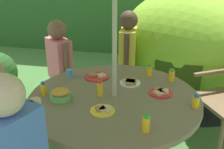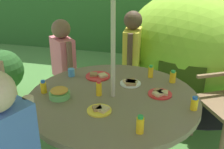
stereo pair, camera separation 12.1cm
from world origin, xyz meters
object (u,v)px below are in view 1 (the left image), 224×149
juice_bottle_far_left (196,101)px  juice_bottle_mid_right (100,89)px  cup_near (70,73)px  child_in_yellow_shirt (128,49)px  plate_front_edge (103,110)px  juice_bottle_near_left (172,75)px  plate_near_right (130,82)px  plate_back_edge (97,76)px  child_in_pink_shirt (59,59)px  snack_bowl (61,94)px  juice_bottle_far_right (149,71)px  dome_tent (188,43)px  juice_bottle_center_back (44,89)px  garden_table (114,108)px  plate_mid_left (161,92)px  juice_bottle_center_front (146,124)px

juice_bottle_far_left → juice_bottle_mid_right: size_ratio=0.82×
cup_near → child_in_yellow_shirt: bearing=60.1°
plate_front_edge → juice_bottle_near_left: juice_bottle_near_left is taller
plate_front_edge → plate_near_right: (0.14, 0.51, 0.00)m
child_in_yellow_shirt → plate_back_edge: 0.75m
child_in_pink_shirt → juice_bottle_mid_right: child_in_pink_shirt is taller
juice_bottle_mid_right → cup_near: size_ratio=1.75×
snack_bowl → juice_bottle_mid_right: bearing=21.3°
child_in_pink_shirt → juice_bottle_far_right: size_ratio=9.87×
dome_tent → child_in_pink_shirt: size_ratio=1.86×
juice_bottle_near_left → child_in_pink_shirt: bearing=166.4°
child_in_pink_shirt → juice_bottle_far_left: (1.35, -0.73, 0.02)m
juice_bottle_center_back → juice_bottle_mid_right: bearing=8.1°
garden_table → juice_bottle_far_right: juice_bottle_far_right is taller
plate_front_edge → juice_bottle_near_left: 0.81m
snack_bowl → plate_back_edge: bearing=68.5°
child_in_pink_shirt → plate_front_edge: (0.68, -0.92, -0.01)m
snack_bowl → plate_mid_left: 0.81m
garden_table → child_in_yellow_shirt: size_ratio=1.15×
juice_bottle_far_right → cup_near: size_ratio=1.62×
juice_bottle_near_left → snack_bowl: bearing=-149.3°
plate_near_right → juice_bottle_near_left: (0.36, 0.13, 0.04)m
plate_mid_left → juice_bottle_center_front: 0.56m
child_in_yellow_shirt → plate_mid_left: (0.40, -0.95, -0.04)m
dome_tent → plate_back_edge: bearing=-113.2°
juice_bottle_far_right → dome_tent: bearing=70.3°
juice_bottle_near_left → juice_bottle_center_front: juice_bottle_center_front is taller
garden_table → dome_tent: (0.69, 1.69, 0.08)m
garden_table → cup_near: cup_near is taller
plate_back_edge → juice_bottle_center_back: bearing=-129.9°
juice_bottle_far_right → juice_bottle_center_back: bearing=-147.5°
snack_bowl → juice_bottle_center_back: (-0.16, 0.05, 0.01)m
garden_table → juice_bottle_center_back: bearing=-172.4°
garden_table → juice_bottle_mid_right: bearing=-174.4°
dome_tent → juice_bottle_center_back: dome_tent is taller
plate_near_right → juice_bottle_far_left: (0.53, -0.31, 0.03)m
plate_near_right → juice_bottle_mid_right: bearing=-128.5°
plate_back_edge → plate_front_edge: size_ratio=1.26×
plate_back_edge → plate_front_edge: same height
child_in_yellow_shirt → cup_near: 0.89m
plate_front_edge → juice_bottle_center_back: bearing=161.8°
garden_table → juice_bottle_center_front: bearing=-57.1°
plate_back_edge → snack_bowl: bearing=-111.5°
juice_bottle_far_left → juice_bottle_far_right: size_ratio=0.89×
garden_table → plate_front_edge: (-0.04, -0.25, 0.12)m
juice_bottle_center_front → child_in_pink_shirt: bearing=132.1°
dome_tent → juice_bottle_near_left: (-0.24, -1.30, 0.08)m
cup_near → plate_near_right: bearing=-4.1°
child_in_yellow_shirt → juice_bottle_mid_right: bearing=-6.1°
juice_bottle_mid_right → snack_bowl: bearing=-158.7°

